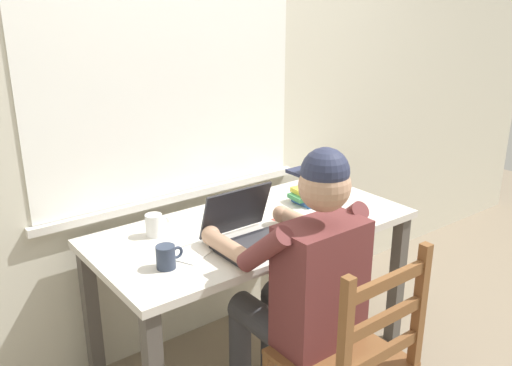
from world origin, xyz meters
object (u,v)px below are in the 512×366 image
(desk, at_px, (254,244))
(computer_mouse, at_px, (301,228))
(book_stack_main, at_px, (310,195))
(landscape_photo_print, at_px, (286,217))
(coffee_mug_white, at_px, (155,225))
(wooden_chair, at_px, (351,363))
(laptop, at_px, (249,231))
(coffee_mug_dark, at_px, (166,257))
(seated_person, at_px, (302,279))

(desk, bearing_deg, computer_mouse, -58.60)
(book_stack_main, height_order, landscape_photo_print, book_stack_main)
(coffee_mug_white, bearing_deg, desk, -21.72)
(wooden_chair, relative_size, landscape_photo_print, 7.18)
(laptop, bearing_deg, coffee_mug_dark, 177.76)
(laptop, height_order, book_stack_main, laptop)
(book_stack_main, bearing_deg, laptop, -159.54)
(coffee_mug_white, distance_m, book_stack_main, 0.82)
(desk, xyz_separation_m, seated_person, (-0.09, -0.43, 0.04))
(desk, height_order, laptop, laptop)
(computer_mouse, xyz_separation_m, book_stack_main, (0.28, 0.25, 0.02))
(wooden_chair, bearing_deg, book_stack_main, 57.50)
(computer_mouse, bearing_deg, laptop, 169.23)
(book_stack_main, bearing_deg, landscape_photo_print, -159.80)
(laptop, xyz_separation_m, landscape_photo_print, (0.31, 0.12, -0.05))
(seated_person, xyz_separation_m, laptop, (-0.05, 0.28, 0.11))
(seated_person, bearing_deg, laptop, 99.23)
(computer_mouse, distance_m, landscape_photo_print, 0.17)
(desk, xyz_separation_m, coffee_mug_dark, (-0.52, -0.13, 0.14))
(wooden_chair, bearing_deg, coffee_mug_dark, 126.46)
(seated_person, bearing_deg, computer_mouse, 48.70)
(coffee_mug_white, xyz_separation_m, book_stack_main, (0.81, -0.11, -0.01))
(seated_person, height_order, coffee_mug_white, seated_person)
(desk, distance_m, coffee_mug_dark, 0.55)
(laptop, relative_size, coffee_mug_dark, 2.92)
(laptop, distance_m, landscape_photo_print, 0.33)
(desk, bearing_deg, seated_person, -101.99)
(seated_person, xyz_separation_m, landscape_photo_print, (0.26, 0.40, 0.06))
(computer_mouse, relative_size, landscape_photo_print, 0.77)
(desk, relative_size, coffee_mug_white, 13.21)
(seated_person, distance_m, landscape_photo_print, 0.48)
(seated_person, distance_m, coffee_mug_white, 0.69)
(desk, distance_m, book_stack_main, 0.42)
(coffee_mug_dark, xyz_separation_m, book_stack_main, (0.92, 0.18, -0.01))
(coffee_mug_white, height_order, coffee_mug_dark, coffee_mug_white)
(seated_person, relative_size, computer_mouse, 12.39)
(landscape_photo_print, bearing_deg, coffee_mug_white, 142.02)
(wooden_chair, bearing_deg, seated_person, 90.00)
(computer_mouse, relative_size, coffee_mug_dark, 0.89)
(wooden_chair, bearing_deg, coffee_mug_white, 110.45)
(laptop, distance_m, coffee_mug_dark, 0.38)
(laptop, bearing_deg, wooden_chair, -85.32)
(landscape_photo_print, bearing_deg, laptop, -179.05)
(coffee_mug_white, xyz_separation_m, coffee_mug_dark, (-0.10, -0.29, -0.00))
(seated_person, height_order, wooden_chair, seated_person)
(computer_mouse, distance_m, book_stack_main, 0.37)
(coffee_mug_dark, bearing_deg, computer_mouse, -5.68)
(laptop, xyz_separation_m, coffee_mug_white, (-0.28, 0.31, -0.00))
(wooden_chair, bearing_deg, laptop, 94.68)
(seated_person, relative_size, book_stack_main, 6.51)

